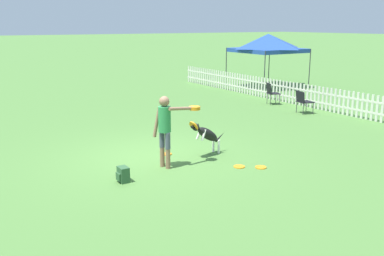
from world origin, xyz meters
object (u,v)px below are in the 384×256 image
object	(u,v)px
frisbee_near_dog	(261,167)
backpack_on_grass	(123,175)
canopy_tent_secondary	(268,43)
folding_chair_blue_left	(303,100)
frisbee_midfield	(167,154)
frisbee_near_handler	(239,167)
leaping_dog	(206,134)
handler_person	(167,123)
folding_chair_center	(271,92)

from	to	relation	value
frisbee_near_dog	backpack_on_grass	xyz separation A→B (m)	(-0.84, -3.00, 0.15)
canopy_tent_secondary	folding_chair_blue_left	bearing A→B (deg)	-30.61
frisbee_midfield	canopy_tent_secondary	xyz separation A→B (m)	(-7.50, 10.01, 2.22)
frisbee_near_handler	frisbee_near_dog	distance (m)	0.49
leaping_dog	frisbee_near_handler	xyz separation A→B (m)	(1.14, 0.14, -0.54)
frisbee_midfield	backpack_on_grass	distance (m)	2.06
handler_person	frisbee_near_handler	xyz separation A→B (m)	(0.88, 1.39, -1.02)
folding_chair_blue_left	frisbee_near_dog	bearing A→B (deg)	137.77
leaping_dog	frisbee_near_handler	bearing A→B (deg)	176.07
handler_person	backpack_on_grass	xyz separation A→B (m)	(0.34, -1.23, -0.87)
frisbee_near_dog	canopy_tent_secondary	distance (m)	13.09
leaping_dog	handler_person	bearing A→B (deg)	90.58
frisbee_near_handler	frisbee_midfield	world-z (taller)	same
backpack_on_grass	folding_chair_blue_left	size ratio (longest dim) A/B	0.39
folding_chair_blue_left	folding_chair_center	bearing A→B (deg)	4.31
frisbee_near_dog	frisbee_midfield	size ratio (longest dim) A/B	1.00
leaping_dog	folding_chair_blue_left	distance (m)	6.29
frisbee_near_dog	folding_chair_blue_left	distance (m)	6.54
frisbee_near_handler	folding_chair_blue_left	world-z (taller)	folding_chair_blue_left
leaping_dog	backpack_on_grass	world-z (taller)	leaping_dog
frisbee_midfield	folding_chair_center	bearing A→B (deg)	118.44
handler_person	frisbee_midfield	bearing A→B (deg)	140.97
frisbee_near_dog	folding_chair_blue_left	xyz separation A→B (m)	(-3.80, 5.30, 0.48)
leaping_dog	folding_chair_center	xyz separation A→B (m)	(-4.33, 6.10, -0.03)
frisbee_midfield	folding_chair_blue_left	bearing A→B (deg)	104.93
handler_person	frisbee_near_dog	bearing A→B (deg)	45.35
frisbee_midfield	folding_chair_center	size ratio (longest dim) A/B	0.30
frisbee_near_dog	folding_chair_center	bearing A→B (deg)	135.97
frisbee_near_dog	folding_chair_blue_left	world-z (taller)	folding_chair_blue_left
frisbee_near_handler	frisbee_midfield	size ratio (longest dim) A/B	1.00
backpack_on_grass	folding_chair_center	bearing A→B (deg)	119.87
handler_person	backpack_on_grass	distance (m)	1.54
frisbee_midfield	folding_chair_blue_left	distance (m)	6.87
canopy_tent_secondary	frisbee_near_dog	bearing A→B (deg)	-42.37
backpack_on_grass	frisbee_midfield	bearing A→B (deg)	125.28
folding_chair_blue_left	frisbee_near_handler	bearing A→B (deg)	133.76
handler_person	folding_chair_blue_left	size ratio (longest dim) A/B	1.98
leaping_dog	frisbee_near_dog	world-z (taller)	leaping_dog
canopy_tent_secondary	folding_chair_center	bearing A→B (deg)	-39.64
backpack_on_grass	folding_chair_center	distance (m)	9.89
leaping_dog	frisbee_near_dog	distance (m)	1.62
frisbee_midfield	folding_chair_center	xyz separation A→B (m)	(-3.73, 6.89, 0.51)
backpack_on_grass	handler_person	bearing A→B (deg)	105.34
folding_chair_blue_left	leaping_dog	bearing A→B (deg)	124.22
frisbee_near_handler	backpack_on_grass	distance (m)	2.68
backpack_on_grass	canopy_tent_secondary	size ratio (longest dim) A/B	0.11
frisbee_near_handler	folding_chair_center	xyz separation A→B (m)	(-5.46, 5.96, 0.51)
handler_person	folding_chair_blue_left	world-z (taller)	handler_person
backpack_on_grass	frisbee_near_handler	bearing A→B (deg)	78.26
frisbee_midfield	backpack_on_grass	size ratio (longest dim) A/B	0.80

